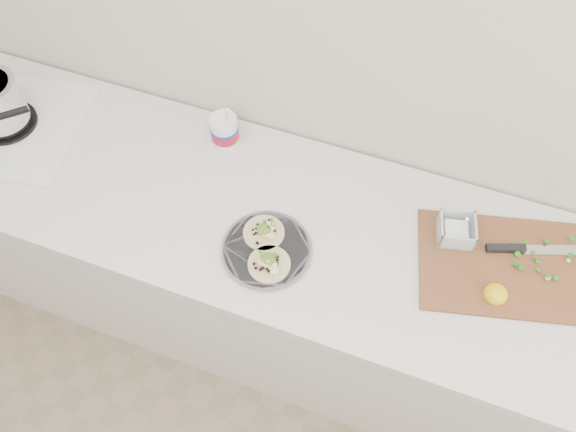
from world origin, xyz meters
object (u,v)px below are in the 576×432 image
(stove, at_px, (0,111))
(cutboard, at_px, (499,259))
(tub, at_px, (225,129))
(taco_plate, at_px, (266,248))

(stove, bearing_deg, cutboard, -8.20)
(tub, xyz_separation_m, cutboard, (0.92, -0.14, -0.05))
(taco_plate, bearing_deg, tub, 129.03)
(taco_plate, xyz_separation_m, tub, (-0.28, 0.34, 0.05))
(taco_plate, distance_m, cutboard, 0.67)
(stove, height_order, cutboard, stove)
(stove, distance_m, cutboard, 1.64)
(taco_plate, height_order, cutboard, cutboard)
(cutboard, bearing_deg, tub, 157.34)
(tub, bearing_deg, taco_plate, -50.97)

